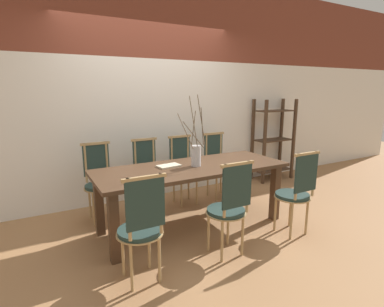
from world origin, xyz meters
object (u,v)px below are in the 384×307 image
chair_near_center (296,191)px  book_stack (169,166)px  vase_centerpiece (196,154)px  chair_far_center (183,168)px  dining_table (192,175)px  shelving_rack (273,140)px

chair_near_center → book_stack: bearing=143.2°
vase_centerpiece → chair_far_center: bearing=73.6°
chair_far_center → vase_centerpiece: 0.85m
dining_table → chair_far_center: bearing=70.1°
dining_table → book_stack: book_stack is taller
dining_table → chair_far_center: 0.78m
dining_table → chair_near_center: 1.16m
chair_far_center → book_stack: size_ratio=3.51×
book_stack → shelving_rack: bearing=19.9°
chair_near_center → chair_far_center: bearing=113.4°
chair_far_center → vase_centerpiece: vase_centerpiece is taller
chair_far_center → book_stack: 0.82m
dining_table → shelving_rack: shelving_rack is taller
shelving_rack → book_stack: bearing=-160.1°
vase_centerpiece → shelving_rack: vase_centerpiece is taller
dining_table → book_stack: size_ratio=8.07×
chair_near_center → shelving_rack: bearing=53.0°
chair_near_center → shelving_rack: 2.17m
chair_near_center → book_stack: (-1.13, 0.85, 0.23)m
book_stack → shelving_rack: (2.43, 0.88, -0.03)m
dining_table → chair_far_center: size_ratio=2.30×
chair_near_center → book_stack: size_ratio=3.51×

